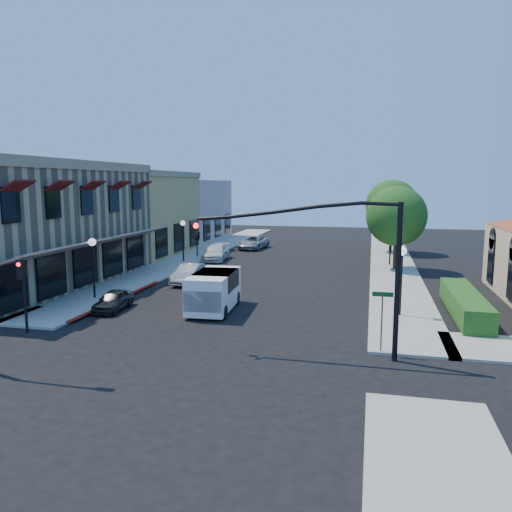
% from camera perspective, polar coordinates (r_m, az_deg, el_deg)
% --- Properties ---
extents(ground, '(120.00, 120.00, 0.00)m').
position_cam_1_polar(ground, '(19.86, -8.52, -11.41)').
color(ground, black).
rests_on(ground, ground).
extents(sidewalk_left, '(3.50, 50.00, 0.12)m').
position_cam_1_polar(sidewalk_left, '(47.52, -6.37, 0.27)').
color(sidewalk_left, '#9C998D').
rests_on(sidewalk_left, ground).
extents(sidewalk_right, '(3.50, 50.00, 0.12)m').
position_cam_1_polar(sidewalk_right, '(44.87, 15.21, -0.45)').
color(sidewalk_right, '#9C998D').
rests_on(sidewalk_right, ground).
extents(curb_red_strip, '(0.25, 10.00, 0.06)m').
position_cam_1_polar(curb_red_strip, '(29.66, -15.27, -4.98)').
color(curb_red_strip, maroon).
rests_on(curb_red_strip, ground).
extents(corner_brick_building, '(11.77, 18.20, 8.10)m').
position_cam_1_polar(corner_brick_building, '(36.25, -25.23, 3.31)').
color(corner_brick_building, tan).
rests_on(corner_brick_building, ground).
extents(yellow_stucco_building, '(10.00, 12.00, 7.60)m').
position_cam_1_polar(yellow_stucco_building, '(48.92, -14.34, 4.70)').
color(yellow_stucco_building, tan).
rests_on(yellow_stucco_building, ground).
extents(pink_stucco_building, '(10.00, 12.00, 7.00)m').
position_cam_1_polar(pink_stucco_building, '(59.83, -9.02, 5.18)').
color(pink_stucco_building, beige).
rests_on(pink_stucco_building, ground).
extents(hedge, '(1.40, 8.00, 1.10)m').
position_cam_1_polar(hedge, '(27.58, 22.65, -6.34)').
color(hedge, '#1B5016').
rests_on(hedge, ground).
extents(street_tree_a, '(4.56, 4.56, 6.48)m').
position_cam_1_polar(street_tree_a, '(39.46, 15.76, 4.41)').
color(street_tree_a, '#2E2012').
rests_on(street_tree_a, ground).
extents(street_tree_b, '(4.94, 4.94, 7.02)m').
position_cam_1_polar(street_tree_b, '(49.42, 15.27, 5.56)').
color(street_tree_b, '#2E2012').
rests_on(street_tree_b, ground).
extents(signal_mast_arm, '(8.01, 0.39, 6.00)m').
position_cam_1_polar(signal_mast_arm, '(19.05, 9.55, 0.41)').
color(signal_mast_arm, black).
rests_on(signal_mast_arm, ground).
extents(secondary_signal, '(0.28, 0.42, 3.32)m').
position_cam_1_polar(secondary_signal, '(24.40, -25.13, -2.75)').
color(secondary_signal, black).
rests_on(secondary_signal, ground).
extents(street_name_sign, '(0.80, 0.06, 2.50)m').
position_cam_1_polar(street_name_sign, '(20.17, 14.21, -6.21)').
color(street_name_sign, '#595B5E').
rests_on(street_name_sign, ground).
extents(lamppost_left_near, '(0.44, 0.44, 3.57)m').
position_cam_1_polar(lamppost_left_near, '(29.97, -18.17, 0.36)').
color(lamppost_left_near, black).
rests_on(lamppost_left_near, ground).
extents(lamppost_left_far, '(0.44, 0.44, 3.57)m').
position_cam_1_polar(lamppost_left_far, '(42.47, -8.36, 2.91)').
color(lamppost_left_far, black).
rests_on(lamppost_left_far, ground).
extents(lamppost_right_near, '(0.44, 0.44, 3.57)m').
position_cam_1_polar(lamppost_right_near, '(25.69, 16.31, -0.83)').
color(lamppost_right_near, black).
rests_on(lamppost_right_near, ground).
extents(lamppost_right_far, '(0.44, 0.44, 3.57)m').
position_cam_1_polar(lamppost_right_far, '(41.56, 15.15, 2.59)').
color(lamppost_right_far, black).
rests_on(lamppost_right_far, ground).
extents(white_van, '(2.25, 4.69, 2.03)m').
position_cam_1_polar(white_van, '(26.36, -4.85, -3.75)').
color(white_van, white).
rests_on(white_van, ground).
extents(parked_car_a, '(1.47, 3.21, 1.07)m').
position_cam_1_polar(parked_car_a, '(27.51, -16.01, -4.90)').
color(parked_car_a, black).
rests_on(parked_car_a, ground).
extents(parked_car_b, '(1.51, 3.97, 1.29)m').
position_cam_1_polar(parked_car_b, '(33.80, -7.54, -2.02)').
color(parked_car_b, '#ACB0B2').
rests_on(parked_car_b, ground).
extents(parked_car_c, '(2.30, 4.78, 1.34)m').
position_cam_1_polar(parked_car_c, '(43.63, -4.62, 0.39)').
color(parked_car_c, silver).
rests_on(parked_car_c, ground).
extents(parked_car_d, '(2.71, 4.97, 1.32)m').
position_cam_1_polar(parked_car_d, '(51.09, -0.32, 1.56)').
color(parked_car_d, '#A8AAAD').
rests_on(parked_car_d, ground).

